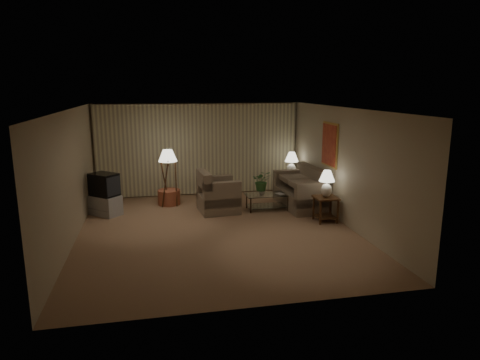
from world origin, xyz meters
The scene contains 16 objects.
ground centered at (0.00, 0.00, 0.00)m, with size 7.00×7.00×0.00m, color #9A7255.
room_shell centered at (0.02, 1.51, 1.75)m, with size 6.04×7.02×2.72m.
sofa centered at (2.50, 1.49, 0.42)m, with size 1.95×1.07×0.84m.
armchair centered at (0.28, 1.49, 0.42)m, with size 1.17×1.13×0.85m.
side_table_near centered at (2.65, 0.14, 0.41)m, with size 0.53×0.53×0.60m.
side_table_far centered at (2.65, 2.74, 0.39)m, with size 0.46×0.39×0.60m.
table_lamp_near centered at (2.65, 0.14, 0.98)m, with size 0.37×0.37×0.64m.
table_lamp_far centered at (2.65, 2.74, 1.01)m, with size 0.40×0.40×0.69m.
coffee_table centered at (1.55, 1.39, 0.28)m, with size 1.13×0.62×0.41m.
tv_cabinet centered at (-2.55, 1.76, 0.25)m, with size 0.87×0.85×0.50m, color #ACACAE.
crt_tv centered at (-2.55, 1.76, 0.78)m, with size 0.80×0.79×0.56m, color black.
floor_lamp centered at (-0.95, 2.28, 0.80)m, with size 0.50×0.50×1.53m.
ottoman centered at (-0.95, 2.43, 0.20)m, with size 0.61×0.61×0.40m, color #B0513B.
vase centered at (1.40, 1.39, 0.49)m, with size 0.15×0.15×0.15m, color silver.
flowers centered at (1.40, 1.39, 0.83)m, with size 0.47×0.41×0.53m, color #33672E.
book centered at (1.80, 1.29, 0.42)m, with size 0.17×0.23×0.02m, color olive.
Camera 1 is at (-1.35, -9.04, 3.16)m, focal length 32.00 mm.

